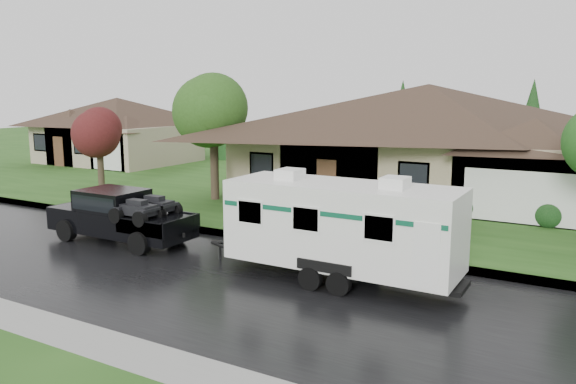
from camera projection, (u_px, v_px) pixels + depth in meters
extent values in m
plane|color=#244C17|center=(239.00, 259.00, 18.17)|extent=(140.00, 140.00, 0.00)
cube|color=black|center=(200.00, 276.00, 16.45)|extent=(140.00, 8.00, 0.01)
cube|color=gray|center=(275.00, 241.00, 20.08)|extent=(140.00, 0.50, 0.15)
cube|color=#244C17|center=(394.00, 189.00, 30.98)|extent=(140.00, 26.00, 0.15)
cube|color=tan|center=(426.00, 165.00, 28.87)|extent=(18.00, 10.00, 3.00)
pyramid|color=#33251C|center=(429.00, 84.00, 28.16)|extent=(19.44, 10.80, 2.60)
cube|color=tan|center=(531.00, 184.00, 23.70)|extent=(5.76, 4.00, 2.70)
cube|color=tan|center=(119.00, 143.00, 42.31)|extent=(10.00, 8.00, 2.80)
pyramid|color=#33251C|center=(117.00, 98.00, 41.72)|extent=(10.80, 8.64, 2.00)
cube|color=tan|center=(129.00, 149.00, 39.16)|extent=(3.20, 4.00, 2.52)
cylinder|color=#382B1E|center=(215.00, 173.00, 27.43)|extent=(0.41, 0.41, 2.60)
sphere|color=#33611F|center=(213.00, 114.00, 26.93)|extent=(3.59, 3.59, 3.59)
cylinder|color=#382B1E|center=(101.00, 171.00, 30.54)|extent=(0.35, 0.35, 1.96)
sphere|color=#551A1A|center=(99.00, 131.00, 30.16)|extent=(2.70, 2.70, 2.70)
sphere|color=#143814|center=(274.00, 187.00, 28.10)|extent=(1.00, 1.00, 1.00)
sphere|color=#143814|center=(331.00, 193.00, 26.57)|extent=(1.00, 1.00, 1.00)
sphere|color=#143814|center=(395.00, 199.00, 25.03)|extent=(1.00, 1.00, 1.00)
sphere|color=#143814|center=(467.00, 206.00, 23.49)|extent=(1.00, 1.00, 1.00)
sphere|color=#143814|center=(549.00, 214.00, 21.96)|extent=(1.00, 1.00, 1.00)
cube|color=black|center=(121.00, 222.00, 20.20)|extent=(5.65, 1.88, 0.81)
cube|color=black|center=(81.00, 209.00, 21.16)|extent=(1.51, 1.84, 0.33)
cube|color=black|center=(112.00, 201.00, 20.25)|extent=(2.26, 1.77, 0.85)
cube|color=black|center=(112.00, 200.00, 20.24)|extent=(2.07, 1.81, 0.52)
cube|color=black|center=(158.00, 222.00, 19.29)|extent=(2.07, 1.79, 0.06)
cylinder|color=black|center=(67.00, 230.00, 20.34)|extent=(0.79, 0.30, 0.79)
cylinder|color=black|center=(106.00, 220.00, 21.92)|extent=(0.79, 0.30, 0.79)
cylinder|color=black|center=(139.00, 243.00, 18.59)|extent=(0.79, 0.30, 0.79)
cylinder|color=black|center=(176.00, 231.00, 20.17)|extent=(0.79, 0.30, 0.79)
cube|color=white|center=(342.00, 224.00, 15.79)|extent=(6.59, 2.26, 2.31)
cube|color=black|center=(341.00, 268.00, 16.01)|extent=(6.96, 1.13, 0.13)
cube|color=#0B4F35|center=(342.00, 207.00, 15.70)|extent=(6.46, 2.28, 0.13)
cube|color=white|center=(290.00, 174.00, 16.38)|extent=(0.66, 0.75, 0.30)
cube|color=white|center=(395.00, 183.00, 14.82)|extent=(0.66, 0.75, 0.30)
cylinder|color=black|center=(310.00, 278.00, 15.28)|extent=(0.66, 0.23, 0.66)
cylinder|color=black|center=(344.00, 258.00, 17.18)|extent=(0.66, 0.23, 0.66)
cylinder|color=black|center=(339.00, 284.00, 14.86)|extent=(0.66, 0.23, 0.66)
cylinder|color=black|center=(370.00, 262.00, 16.76)|extent=(0.66, 0.23, 0.66)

